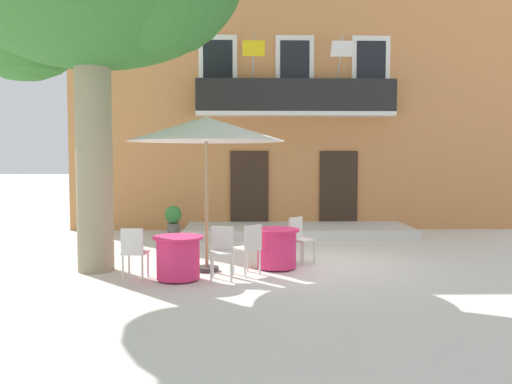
% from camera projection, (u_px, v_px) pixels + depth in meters
% --- Properties ---
extents(ground_plane, '(120.00, 120.00, 0.00)m').
position_uv_depth(ground_plane, '(303.00, 262.00, 10.90)').
color(ground_plane, silver).
extents(building_facade, '(13.00, 5.09, 7.50)m').
position_uv_depth(building_facade, '(288.00, 107.00, 17.65)').
color(building_facade, '#CC844C').
rests_on(building_facade, ground).
extents(entrance_step_platform, '(6.07, 2.21, 0.25)m').
position_uv_depth(entrance_step_platform, '(298.00, 230.00, 14.79)').
color(entrance_step_platform, silver).
rests_on(entrance_step_platform, ground).
extents(cafe_table_near_tree, '(0.86, 0.86, 0.76)m').
position_uv_depth(cafe_table_near_tree, '(277.00, 248.00, 10.26)').
color(cafe_table_near_tree, '#E52D66').
rests_on(cafe_table_near_tree, ground).
extents(cafe_chair_near_tree_0, '(0.56, 0.56, 0.91)m').
position_uv_depth(cafe_chair_near_tree_0, '(249.00, 246.00, 9.71)').
color(cafe_chair_near_tree_0, silver).
rests_on(cafe_chair_near_tree_0, ground).
extents(cafe_chair_near_tree_1, '(0.57, 0.57, 0.91)m').
position_uv_depth(cafe_chair_near_tree_1, '(299.00, 237.00, 10.84)').
color(cafe_chair_near_tree_1, silver).
rests_on(cafe_chair_near_tree_1, ground).
extents(cafe_table_middle, '(0.86, 0.86, 0.76)m').
position_uv_depth(cafe_table_middle, '(178.00, 257.00, 9.31)').
color(cafe_table_middle, '#E52D66').
rests_on(cafe_table_middle, ground).
extents(cafe_chair_middle_0, '(0.41, 0.41, 0.91)m').
position_uv_depth(cafe_chair_middle_0, '(222.00, 249.00, 9.37)').
color(cafe_chair_middle_0, silver).
rests_on(cafe_chair_middle_0, ground).
extents(cafe_chair_middle_1, '(0.44, 0.44, 0.91)m').
position_uv_depth(cafe_chair_middle_1, '(134.00, 250.00, 9.29)').
color(cafe_chair_middle_1, silver).
rests_on(cafe_chair_middle_1, ground).
extents(cafe_umbrella, '(2.90, 2.90, 2.85)m').
position_uv_depth(cafe_umbrella, '(206.00, 130.00, 9.92)').
color(cafe_umbrella, '#997A56').
rests_on(cafe_umbrella, ground).
extents(ground_planter_left, '(0.44, 0.44, 0.81)m').
position_uv_depth(ground_planter_left, '(173.00, 219.00, 14.70)').
color(ground_planter_left, slate).
rests_on(ground_planter_left, ground).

